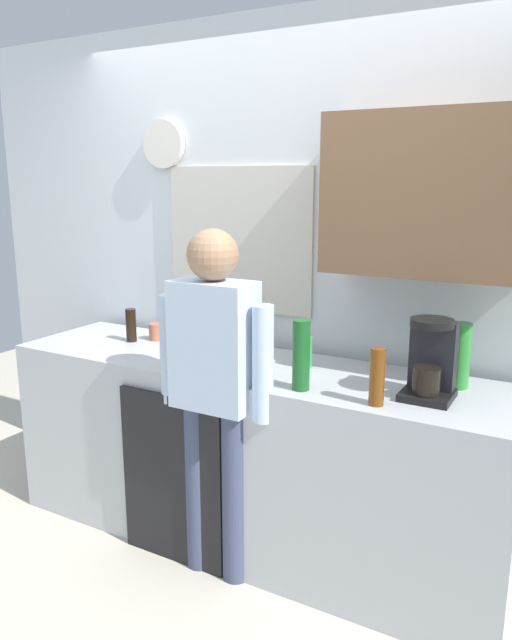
% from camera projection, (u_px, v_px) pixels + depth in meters
% --- Properties ---
extents(ground_plane, '(8.00, 8.00, 0.00)m').
position_uv_depth(ground_plane, '(218.00, 570.00, 2.88)').
color(ground_plane, beige).
extents(kitchen_counter, '(2.50, 0.64, 0.93)m').
position_uv_depth(kitchen_counter, '(249.00, 454.00, 3.03)').
color(kitchen_counter, '#B2B7BC').
rests_on(kitchen_counter, ground_plane).
extents(dishwasher_panel, '(0.56, 0.02, 0.84)m').
position_uv_depth(dishwasher_panel, '(171.00, 480.00, 2.87)').
color(dishwasher_panel, black).
rests_on(dishwasher_panel, ground_plane).
extents(back_wall_assembly, '(4.10, 0.42, 2.60)m').
position_uv_depth(back_wall_assembly, '(304.00, 266.00, 3.12)').
color(back_wall_assembly, silver).
rests_on(back_wall_assembly, ground_plane).
extents(coffee_maker, '(0.20, 0.20, 0.33)m').
position_uv_depth(coffee_maker, '(431.00, 362.00, 2.45)').
color(coffee_maker, black).
rests_on(coffee_maker, kitchen_counter).
extents(bottle_clear_soda, '(0.09, 0.09, 0.28)m').
position_uv_depth(bottle_clear_soda, '(459.00, 356.00, 2.57)').
color(bottle_clear_soda, '#2D8C33').
rests_on(bottle_clear_soda, kitchen_counter).
extents(bottle_dark_sauce, '(0.06, 0.06, 0.18)m').
position_uv_depth(bottle_dark_sauce, '(131.00, 325.00, 3.31)').
color(bottle_dark_sauce, black).
rests_on(bottle_dark_sauce, kitchen_counter).
extents(bottle_green_wine, '(0.07, 0.07, 0.30)m').
position_uv_depth(bottle_green_wine, '(301.00, 355.00, 2.54)').
color(bottle_green_wine, '#195923').
rests_on(bottle_green_wine, kitchen_counter).
extents(bottle_olive_oil, '(0.06, 0.06, 0.25)m').
position_uv_depth(bottle_olive_oil, '(214.00, 334.00, 2.99)').
color(bottle_olive_oil, olive).
rests_on(bottle_olive_oil, kitchen_counter).
extents(bottle_amber_beer, '(0.06, 0.06, 0.23)m').
position_uv_depth(bottle_amber_beer, '(377.00, 377.00, 2.37)').
color(bottle_amber_beer, brown).
rests_on(bottle_amber_beer, kitchen_counter).
extents(cup_terracotta_mug, '(0.08, 0.08, 0.09)m').
position_uv_depth(cup_terracotta_mug, '(156.00, 332.00, 3.35)').
color(cup_terracotta_mug, '#B26647').
rests_on(cup_terracotta_mug, kitchen_counter).
extents(mixing_bowl, '(0.22, 0.22, 0.08)m').
position_uv_depth(mixing_bowl, '(195.00, 360.00, 2.84)').
color(mixing_bowl, orange).
rests_on(mixing_bowl, kitchen_counter).
extents(dish_soap, '(0.06, 0.06, 0.18)m').
position_uv_depth(dish_soap, '(306.00, 351.00, 2.85)').
color(dish_soap, green).
rests_on(dish_soap, kitchen_counter).
extents(storage_canister, '(0.14, 0.14, 0.17)m').
position_uv_depth(storage_canister, '(207.00, 332.00, 3.19)').
color(storage_canister, silver).
rests_on(storage_canister, kitchen_counter).
extents(person_at_sink, '(0.57, 0.22, 1.60)m').
position_uv_depth(person_at_sink, '(215.00, 379.00, 2.66)').
color(person_at_sink, '#3F4766').
rests_on(person_at_sink, ground_plane).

